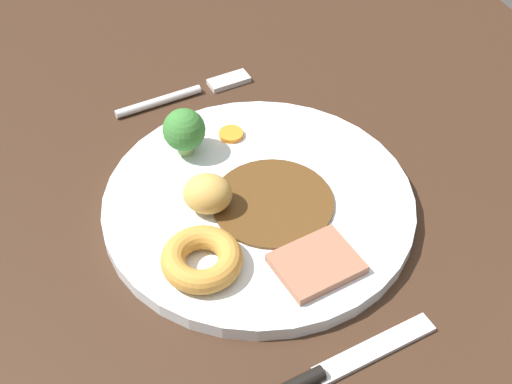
# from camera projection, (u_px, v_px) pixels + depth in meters

# --- Properties ---
(dining_table) EXTENTS (1.20, 0.84, 0.04)m
(dining_table) POSITION_uv_depth(u_px,v_px,m) (244.00, 196.00, 0.70)
(dining_table) COLOR #382316
(dining_table) RESTS_ON ground
(dinner_plate) EXTENTS (0.28, 0.28, 0.01)m
(dinner_plate) POSITION_uv_depth(u_px,v_px,m) (256.00, 205.00, 0.66)
(dinner_plate) COLOR white
(dinner_plate) RESTS_ON dining_table
(gravy_pool) EXTENTS (0.11, 0.11, 0.00)m
(gravy_pool) POSITION_uv_depth(u_px,v_px,m) (273.00, 202.00, 0.65)
(gravy_pool) COLOR #563819
(gravy_pool) RESTS_ON dinner_plate
(meat_slice_main) EXTENTS (0.06, 0.07, 0.01)m
(meat_slice_main) POSITION_uv_depth(u_px,v_px,m) (316.00, 264.00, 0.60)
(meat_slice_main) COLOR #9E664C
(meat_slice_main) RESTS_ON dinner_plate
(yorkshire_pudding) EXTENTS (0.07, 0.07, 0.02)m
(yorkshire_pudding) POSITION_uv_depth(u_px,v_px,m) (202.00, 259.00, 0.60)
(yorkshire_pudding) COLOR #C68938
(yorkshire_pudding) RESTS_ON dinner_plate
(roast_potato_left) EXTENTS (0.05, 0.06, 0.04)m
(roast_potato_left) POSITION_uv_depth(u_px,v_px,m) (208.00, 194.00, 0.64)
(roast_potato_left) COLOR tan
(roast_potato_left) RESTS_ON dinner_plate
(carrot_coin_front) EXTENTS (0.02, 0.02, 0.00)m
(carrot_coin_front) POSITION_uv_depth(u_px,v_px,m) (231.00, 134.00, 0.72)
(carrot_coin_front) COLOR orange
(carrot_coin_front) RESTS_ON dinner_plate
(broccoli_floret) EXTENTS (0.04, 0.04, 0.05)m
(broccoli_floret) POSITION_uv_depth(u_px,v_px,m) (184.00, 131.00, 0.68)
(broccoli_floret) COLOR #8CB766
(broccoli_floret) RESTS_ON dinner_plate
(fork) EXTENTS (0.03, 0.15, 0.01)m
(fork) POSITION_uv_depth(u_px,v_px,m) (188.00, 93.00, 0.78)
(fork) COLOR silver
(fork) RESTS_ON dining_table
(knife) EXTENTS (0.04, 0.19, 0.01)m
(knife) POSITION_uv_depth(u_px,v_px,m) (312.00, 379.00, 0.54)
(knife) COLOR black
(knife) RESTS_ON dining_table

